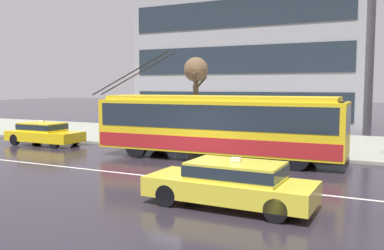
# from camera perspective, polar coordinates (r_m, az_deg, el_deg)

# --- Properties ---
(ground_plane) EXTENTS (160.00, 160.00, 0.00)m
(ground_plane) POSITION_cam_1_polar(r_m,az_deg,el_deg) (16.44, -1.03, -6.42)
(ground_plane) COLOR #27212B
(sidewalk_slab) EXTENTS (80.00, 10.00, 0.14)m
(sidewalk_slab) POSITION_cam_1_polar(r_m,az_deg,el_deg) (25.47, 9.08, -2.15)
(sidewalk_slab) COLOR gray
(sidewalk_slab) RESTS_ON ground_plane
(lane_centre_line) EXTENTS (72.00, 0.14, 0.01)m
(lane_centre_line) POSITION_cam_1_polar(r_m,az_deg,el_deg) (15.40, -3.07, -7.22)
(lane_centre_line) COLOR silver
(lane_centre_line) RESTS_ON ground_plane
(trolleybus) EXTENTS (12.33, 2.82, 4.99)m
(trolleybus) POSITION_cam_1_polar(r_m,az_deg,el_deg) (19.12, 3.42, 0.06)
(trolleybus) COLOR yellow
(trolleybus) RESTS_ON ground_plane
(taxi_queued_behind_bus) EXTENTS (4.51, 1.81, 1.39)m
(taxi_queued_behind_bus) POSITION_cam_1_polar(r_m,az_deg,el_deg) (25.40, -19.48, -0.97)
(taxi_queued_behind_bus) COLOR yellow
(taxi_queued_behind_bus) RESTS_ON ground_plane
(taxi_oncoming_near) EXTENTS (4.72, 1.87, 1.39)m
(taxi_oncoming_near) POSITION_cam_1_polar(r_m,az_deg,el_deg) (11.75, 5.42, -7.68)
(taxi_oncoming_near) COLOR yellow
(taxi_oncoming_near) RESTS_ON ground_plane
(bus_shelter) EXTENTS (3.93, 1.70, 2.55)m
(bus_shelter) POSITION_cam_1_polar(r_m,az_deg,el_deg) (22.70, 2.86, 2.03)
(bus_shelter) COLOR gray
(bus_shelter) RESTS_ON sidewalk_slab
(pedestrian_at_shelter) EXTENTS (1.13, 1.13, 1.96)m
(pedestrian_at_shelter) POSITION_cam_1_polar(r_m,az_deg,el_deg) (20.67, 10.39, 0.65)
(pedestrian_at_shelter) COLOR #464344
(pedestrian_at_shelter) RESTS_ON sidewalk_slab
(pedestrian_approaching_curb) EXTENTS (0.43, 0.43, 1.66)m
(pedestrian_approaching_curb) POSITION_cam_1_polar(r_m,az_deg,el_deg) (23.06, -0.44, -0.23)
(pedestrian_approaching_curb) COLOR brown
(pedestrian_approaching_curb) RESTS_ON sidewalk_slab
(street_tree_bare) EXTENTS (1.44, 1.82, 4.90)m
(street_tree_bare) POSITION_cam_1_polar(r_m,az_deg,el_deg) (24.84, 0.55, 6.99)
(street_tree_bare) COLOR brown
(street_tree_bare) RESTS_ON sidewalk_slab
(office_tower_corner_left) EXTENTS (18.36, 11.99, 17.66)m
(office_tower_corner_left) POSITION_cam_1_polar(r_m,az_deg,el_deg) (37.83, 9.06, 13.58)
(office_tower_corner_left) COLOR gray
(office_tower_corner_left) RESTS_ON ground_plane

